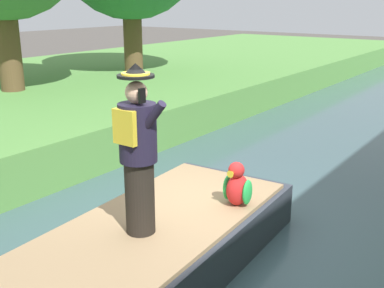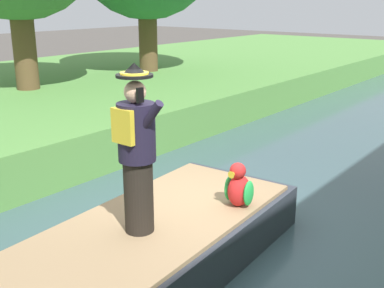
% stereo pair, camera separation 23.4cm
% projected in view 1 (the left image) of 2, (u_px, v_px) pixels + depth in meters
% --- Properties ---
extents(ground_plane, '(80.00, 80.00, 0.00)m').
position_uv_depth(ground_plane, '(191.00, 250.00, 6.25)').
color(ground_plane, '#4C4742').
extents(canal_water, '(5.65, 48.00, 0.10)m').
position_uv_depth(canal_water, '(191.00, 247.00, 6.23)').
color(canal_water, '#3D565B').
rests_on(canal_water, ground).
extents(boat, '(2.06, 4.30, 0.61)m').
position_uv_depth(boat, '(152.00, 247.00, 5.53)').
color(boat, '#333842').
rests_on(boat, canal_water).
extents(person_pirate, '(0.61, 0.42, 1.85)m').
position_uv_depth(person_pirate, '(138.00, 152.00, 4.97)').
color(person_pirate, black).
rests_on(person_pirate, boat).
extents(parrot_plush, '(0.36, 0.35, 0.57)m').
position_uv_depth(parrot_plush, '(237.00, 186.00, 5.85)').
color(parrot_plush, red).
rests_on(parrot_plush, boat).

